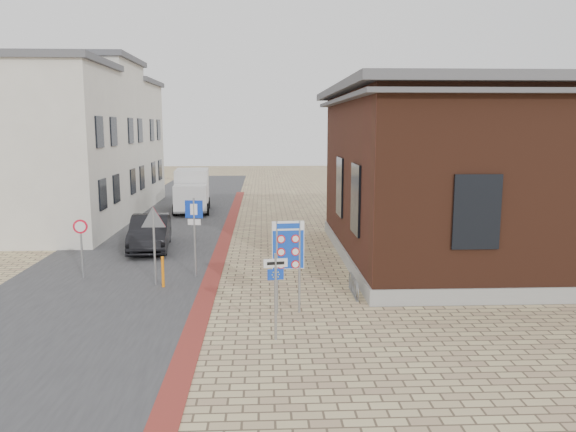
{
  "coord_description": "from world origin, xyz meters",
  "views": [
    {
      "loc": [
        -0.19,
        -14.83,
        5.27
      ],
      "look_at": [
        0.66,
        4.22,
        2.2
      ],
      "focal_mm": 35.0,
      "sensor_mm": 36.0,
      "label": 1
    }
  ],
  "objects_px": {
    "sedan": "(150,233)",
    "parking_sign": "(194,223)",
    "bollard": "(163,272)",
    "box_truck": "(192,190)",
    "essen_sign": "(276,284)",
    "border_sign": "(288,247)"
  },
  "relations": [
    {
      "from": "border_sign",
      "to": "essen_sign",
      "type": "bearing_deg",
      "value": -106.64
    },
    {
      "from": "border_sign",
      "to": "parking_sign",
      "type": "distance_m",
      "value": 5.05
    },
    {
      "from": "essen_sign",
      "to": "bollard",
      "type": "relative_size",
      "value": 2.11
    },
    {
      "from": "sedan",
      "to": "border_sign",
      "type": "xyz_separation_m",
      "value": [
        5.56,
        -8.57,
        1.17
      ]
    },
    {
      "from": "box_truck",
      "to": "essen_sign",
      "type": "bearing_deg",
      "value": -81.75
    },
    {
      "from": "box_truck",
      "to": "bollard",
      "type": "bearing_deg",
      "value": -90.41
    },
    {
      "from": "bollard",
      "to": "essen_sign",
      "type": "bearing_deg",
      "value": -52.62
    },
    {
      "from": "border_sign",
      "to": "essen_sign",
      "type": "height_order",
      "value": "border_sign"
    },
    {
      "from": "bollard",
      "to": "border_sign",
      "type": "bearing_deg",
      "value": -34.17
    },
    {
      "from": "sedan",
      "to": "bollard",
      "type": "relative_size",
      "value": 4.27
    },
    {
      "from": "border_sign",
      "to": "parking_sign",
      "type": "xyz_separation_m",
      "value": [
        -3.09,
        4.0,
        0.03
      ]
    },
    {
      "from": "box_truck",
      "to": "essen_sign",
      "type": "distance_m",
      "value": 21.84
    },
    {
      "from": "box_truck",
      "to": "parking_sign",
      "type": "height_order",
      "value": "parking_sign"
    },
    {
      "from": "sedan",
      "to": "parking_sign",
      "type": "relative_size",
      "value": 1.59
    },
    {
      "from": "box_truck",
      "to": "parking_sign",
      "type": "bearing_deg",
      "value": -86.73
    },
    {
      "from": "parking_sign",
      "to": "bollard",
      "type": "height_order",
      "value": "parking_sign"
    },
    {
      "from": "border_sign",
      "to": "parking_sign",
      "type": "relative_size",
      "value": 0.95
    },
    {
      "from": "parking_sign",
      "to": "bollard",
      "type": "distance_m",
      "value": 2.12
    },
    {
      "from": "essen_sign",
      "to": "bollard",
      "type": "height_order",
      "value": "essen_sign"
    },
    {
      "from": "bollard",
      "to": "parking_sign",
      "type": "bearing_deg",
      "value": 54.68
    },
    {
      "from": "parking_sign",
      "to": "essen_sign",
      "type": "bearing_deg",
      "value": -58.43
    },
    {
      "from": "sedan",
      "to": "parking_sign",
      "type": "height_order",
      "value": "parking_sign"
    }
  ]
}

